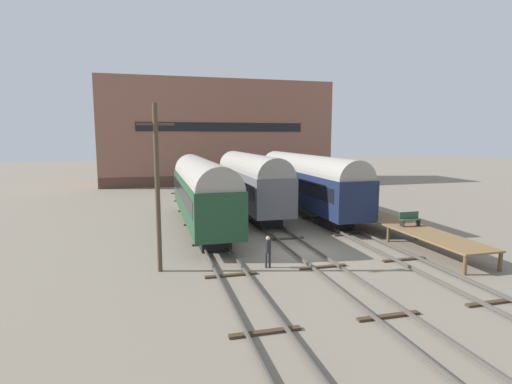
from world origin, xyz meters
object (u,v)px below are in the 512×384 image
object	(u,v)px
bench	(410,218)
utility_pole	(157,186)
train_car_navy	(306,180)
train_car_green	(202,189)
train_car_grey	(251,180)
person_worker	(268,249)

from	to	relation	value
bench	utility_pole	distance (m)	16.11
bench	utility_pole	size ratio (longest dim) A/B	0.17
train_car_navy	train_car_green	xyz separation A→B (m)	(-9.77, -3.60, -0.04)
train_car_grey	utility_pole	size ratio (longest dim) A/B	1.83
train_car_navy	utility_pole	size ratio (longest dim) A/B	2.22
train_car_green	bench	xyz separation A→B (m)	(12.43, -7.56, -1.38)
person_worker	train_car_grey	bearing A→B (deg)	79.23
train_car_grey	bench	xyz separation A→B (m)	(7.54, -12.05, -1.45)
train_car_grey	bench	size ratio (longest dim) A/B	10.99
utility_pole	train_car_green	bearing A→B (deg)	69.89
bench	person_worker	world-z (taller)	bench
person_worker	train_car_green	bearing A→B (deg)	101.87
utility_pole	bench	bearing A→B (deg)	5.82
train_car_grey	person_worker	bearing A→B (deg)	-100.77
train_car_navy	bench	size ratio (longest dim) A/B	13.40
train_car_navy	train_car_green	bearing A→B (deg)	-159.78
train_car_grey	bench	world-z (taller)	train_car_grey
train_car_green	bench	world-z (taller)	train_car_green
train_car_grey	utility_pole	xyz separation A→B (m)	(-8.24, -13.66, 1.36)
train_car_grey	utility_pole	world-z (taller)	utility_pole
bench	person_worker	xyz separation A→B (m)	(-10.31, -2.51, -0.56)
train_car_grey	train_car_green	world-z (taller)	train_car_grey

